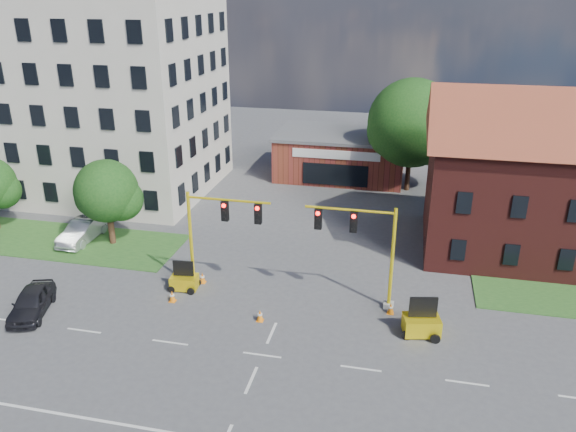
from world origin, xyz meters
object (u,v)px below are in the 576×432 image
object	(u,v)px
signal_mast_west	(216,230)
pickup_white	(466,247)
trailer_west	(184,281)
signal_mast_east	(363,244)
sedan_dark	(32,302)
trailer_east	(421,323)

from	to	relation	value
signal_mast_west	pickup_white	size ratio (longest dim) A/B	1.22
signal_mast_west	trailer_west	bearing A→B (deg)	-164.58
signal_mast_east	sedan_dark	size ratio (longest dim) A/B	1.43
trailer_west	signal_mast_west	bearing A→B (deg)	8.75
pickup_white	signal_mast_east	bearing A→B (deg)	141.12
pickup_white	sedan_dark	world-z (taller)	sedan_dark
signal_mast_west	signal_mast_east	xyz separation A→B (m)	(8.71, 0.00, 0.00)
signal_mast_east	pickup_white	xyz separation A→B (m)	(6.46, 7.91, -3.22)
signal_mast_east	trailer_west	bearing A→B (deg)	-177.01
signal_mast_east	sedan_dark	distance (m)	19.08
signal_mast_east	trailer_west	xyz separation A→B (m)	(-10.74, -0.56, -3.35)
sedan_dark	signal_mast_east	bearing A→B (deg)	-1.64
signal_mast_east	trailer_east	distance (m)	5.31
signal_mast_west	sedan_dark	world-z (taller)	signal_mast_west
signal_mast_east	sedan_dark	world-z (taller)	signal_mast_east
signal_mast_west	sedan_dark	bearing A→B (deg)	-151.85
signal_mast_west	trailer_east	size ratio (longest dim) A/B	2.86
sedan_dark	trailer_west	bearing A→B (deg)	14.06
signal_mast_west	trailer_east	bearing A→B (deg)	-10.99
trailer_west	pickup_white	bearing A→B (deg)	19.54
trailer_east	sedan_dark	bearing A→B (deg)	175.07
signal_mast_east	trailer_west	world-z (taller)	signal_mast_east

